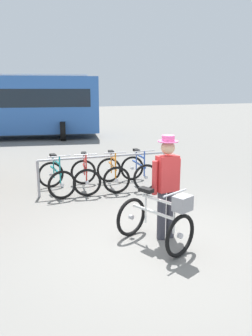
{
  "coord_description": "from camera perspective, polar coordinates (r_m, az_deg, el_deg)",
  "views": [
    {
      "loc": [
        -2.41,
        -4.39,
        2.44
      ],
      "look_at": [
        -0.04,
        1.13,
        1.0
      ],
      "focal_mm": 35.65,
      "sensor_mm": 36.0,
      "label": 1
    }
  ],
  "objects": [
    {
      "name": "person_with_featured_bike",
      "position": [
        5.42,
        6.99,
        -2.59
      ],
      "size": [
        0.53,
        0.32,
        1.72
      ],
      "color": "#383842",
      "rests_on": "ground"
    },
    {
      "name": "racked_bike_red",
      "position": [
        8.19,
        -7.01,
        -1.29
      ],
      "size": [
        0.87,
        1.22,
        0.97
      ],
      "color": "black",
      "rests_on": "ground"
    },
    {
      "name": "racked_bike_blue",
      "position": [
        8.57,
        2.19,
        -0.54
      ],
      "size": [
        0.75,
        1.13,
        0.97
      ],
      "color": "black",
      "rests_on": "ground"
    },
    {
      "name": "racked_bike_teal",
      "position": [
        8.08,
        -11.87,
        -1.68
      ],
      "size": [
        0.72,
        1.12,
        0.97
      ],
      "color": "black",
      "rests_on": "ground"
    },
    {
      "name": "ground_plane",
      "position": [
        5.57,
        5.05,
        -12.54
      ],
      "size": [
        80.0,
        80.0,
        0.0
      ],
      "primitive_type": "plane",
      "color": "slate"
    },
    {
      "name": "bike_rack_rail",
      "position": [
        8.05,
        -3.64,
        0.7
      ],
      "size": [
        3.2,
        0.31,
        0.88
      ],
      "color": "#99999E",
      "rests_on": "ground"
    },
    {
      "name": "racked_bike_orange",
      "position": [
        8.35,
        -2.3,
        -0.91
      ],
      "size": [
        0.85,
        1.19,
        0.97
      ],
      "color": "black",
      "rests_on": "ground"
    },
    {
      "name": "featured_bicycle",
      "position": [
        5.25,
        5.57,
        -8.92
      ],
      "size": [
        1.0,
        1.26,
        0.97
      ],
      "color": "black",
      "rests_on": "ground"
    }
  ]
}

